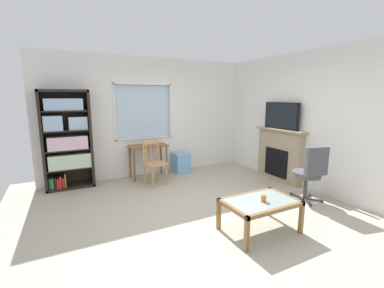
{
  "coord_description": "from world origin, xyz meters",
  "views": [
    {
      "loc": [
        -1.91,
        -3.29,
        1.8
      ],
      "look_at": [
        0.31,
        0.97,
        0.93
      ],
      "focal_mm": 24.16,
      "sensor_mm": 36.0,
      "label": 1
    }
  ],
  "objects_px": {
    "wooden_chair": "(154,163)",
    "plastic_drawer_unit": "(181,163)",
    "desk_under_window": "(148,151)",
    "coffee_table": "(260,205)",
    "sippy_cup": "(264,198)",
    "office_chair": "(310,171)",
    "bookshelf": "(67,140)",
    "tv": "(281,116)",
    "fireplace": "(279,155)"
  },
  "relations": [
    {
      "from": "desk_under_window",
      "to": "coffee_table",
      "type": "xyz_separation_m",
      "value": [
        0.58,
        -3.0,
        -0.23
      ]
    },
    {
      "from": "bookshelf",
      "to": "plastic_drawer_unit",
      "type": "bearing_deg",
      "value": -1.32
    },
    {
      "from": "desk_under_window",
      "to": "fireplace",
      "type": "height_order",
      "value": "fireplace"
    },
    {
      "from": "office_chair",
      "to": "sippy_cup",
      "type": "xyz_separation_m",
      "value": [
        -1.43,
        -0.42,
        -0.07
      ]
    },
    {
      "from": "desk_under_window",
      "to": "sippy_cup",
      "type": "distance_m",
      "value": 3.11
    },
    {
      "from": "office_chair",
      "to": "coffee_table",
      "type": "bearing_deg",
      "value": -165.69
    },
    {
      "from": "desk_under_window",
      "to": "sippy_cup",
      "type": "relative_size",
      "value": 9.36
    },
    {
      "from": "fireplace",
      "to": "office_chair",
      "type": "relative_size",
      "value": 1.23
    },
    {
      "from": "wooden_chair",
      "to": "tv",
      "type": "bearing_deg",
      "value": -21.11
    },
    {
      "from": "wooden_chair",
      "to": "office_chair",
      "type": "height_order",
      "value": "office_chair"
    },
    {
      "from": "wooden_chair",
      "to": "tv",
      "type": "xyz_separation_m",
      "value": [
        2.51,
        -0.97,
        0.95
      ]
    },
    {
      "from": "tv",
      "to": "sippy_cup",
      "type": "xyz_separation_m",
      "value": [
        -1.88,
        -1.56,
        -0.92
      ]
    },
    {
      "from": "sippy_cup",
      "to": "wooden_chair",
      "type": "bearing_deg",
      "value": 103.87
    },
    {
      "from": "bookshelf",
      "to": "desk_under_window",
      "type": "bearing_deg",
      "value": -3.77
    },
    {
      "from": "bookshelf",
      "to": "wooden_chair",
      "type": "bearing_deg",
      "value": -21.48
    },
    {
      "from": "wooden_chair",
      "to": "sippy_cup",
      "type": "distance_m",
      "value": 2.61
    },
    {
      "from": "desk_under_window",
      "to": "fireplace",
      "type": "relative_size",
      "value": 0.68
    },
    {
      "from": "desk_under_window",
      "to": "tv",
      "type": "distance_m",
      "value": 2.99
    },
    {
      "from": "tv",
      "to": "sippy_cup",
      "type": "distance_m",
      "value": 2.62
    },
    {
      "from": "wooden_chair",
      "to": "tv",
      "type": "distance_m",
      "value": 2.85
    },
    {
      "from": "wooden_chair",
      "to": "coffee_table",
      "type": "height_order",
      "value": "wooden_chair"
    },
    {
      "from": "desk_under_window",
      "to": "office_chair",
      "type": "distance_m",
      "value": 3.32
    },
    {
      "from": "office_chair",
      "to": "coffee_table",
      "type": "xyz_separation_m",
      "value": [
        -1.44,
        -0.37,
        -0.17
      ]
    },
    {
      "from": "plastic_drawer_unit",
      "to": "fireplace",
      "type": "height_order",
      "value": "fireplace"
    },
    {
      "from": "plastic_drawer_unit",
      "to": "tv",
      "type": "relative_size",
      "value": 0.52
    },
    {
      "from": "coffee_table",
      "to": "plastic_drawer_unit",
      "type": "bearing_deg",
      "value": 85.3
    },
    {
      "from": "fireplace",
      "to": "coffee_table",
      "type": "height_order",
      "value": "fireplace"
    },
    {
      "from": "desk_under_window",
      "to": "coffee_table",
      "type": "height_order",
      "value": "desk_under_window"
    },
    {
      "from": "bookshelf",
      "to": "office_chair",
      "type": "relative_size",
      "value": 1.95
    },
    {
      "from": "coffee_table",
      "to": "sippy_cup",
      "type": "height_order",
      "value": "sippy_cup"
    },
    {
      "from": "wooden_chair",
      "to": "tv",
      "type": "relative_size",
      "value": 1.0
    },
    {
      "from": "wooden_chair",
      "to": "coffee_table",
      "type": "bearing_deg",
      "value": -76.1
    },
    {
      "from": "bookshelf",
      "to": "fireplace",
      "type": "xyz_separation_m",
      "value": [
        4.1,
        -1.59,
        -0.41
      ]
    },
    {
      "from": "plastic_drawer_unit",
      "to": "fireplace",
      "type": "relative_size",
      "value": 0.38
    },
    {
      "from": "fireplace",
      "to": "sippy_cup",
      "type": "relative_size",
      "value": 13.7
    },
    {
      "from": "tv",
      "to": "bookshelf",
      "type": "bearing_deg",
      "value": 158.74
    },
    {
      "from": "fireplace",
      "to": "bookshelf",
      "type": "bearing_deg",
      "value": 158.83
    },
    {
      "from": "wooden_chair",
      "to": "plastic_drawer_unit",
      "type": "bearing_deg",
      "value": 33.15
    },
    {
      "from": "fireplace",
      "to": "sippy_cup",
      "type": "xyz_separation_m",
      "value": [
        -1.9,
        -1.56,
        -0.08
      ]
    },
    {
      "from": "tv",
      "to": "sippy_cup",
      "type": "bearing_deg",
      "value": -140.26
    },
    {
      "from": "desk_under_window",
      "to": "fireplace",
      "type": "bearing_deg",
      "value": -30.78
    },
    {
      "from": "wooden_chair",
      "to": "plastic_drawer_unit",
      "type": "distance_m",
      "value": 1.06
    },
    {
      "from": "sippy_cup",
      "to": "office_chair",
      "type": "bearing_deg",
      "value": 16.25
    },
    {
      "from": "coffee_table",
      "to": "wooden_chair",
      "type": "bearing_deg",
      "value": 103.9
    },
    {
      "from": "desk_under_window",
      "to": "tv",
      "type": "bearing_deg",
      "value": -30.97
    },
    {
      "from": "plastic_drawer_unit",
      "to": "coffee_table",
      "type": "relative_size",
      "value": 0.49
    },
    {
      "from": "sippy_cup",
      "to": "coffee_table",
      "type": "bearing_deg",
      "value": 102.27
    },
    {
      "from": "office_chair",
      "to": "sippy_cup",
      "type": "distance_m",
      "value": 1.49
    },
    {
      "from": "wooden_chair",
      "to": "office_chair",
      "type": "xyz_separation_m",
      "value": [
        2.05,
        -2.12,
        0.09
      ]
    },
    {
      "from": "desk_under_window",
      "to": "coffee_table",
      "type": "bearing_deg",
      "value": -79.08
    }
  ]
}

